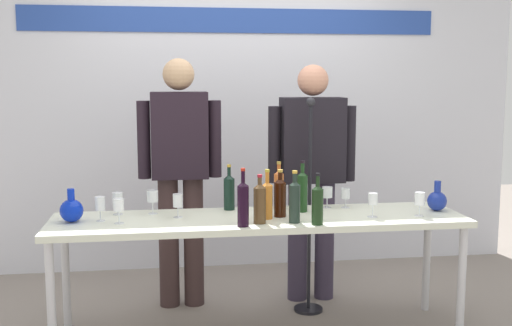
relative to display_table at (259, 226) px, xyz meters
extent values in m
cube|color=silver|center=(0.00, 1.54, 0.80)|extent=(4.88, 0.10, 3.00)
cube|color=#28489E|center=(0.00, 1.48, 1.37)|extent=(3.41, 0.01, 0.20)
cube|color=silver|center=(0.00, 0.00, 0.04)|extent=(2.54, 0.62, 0.04)
cylinder|color=silver|center=(-1.21, -0.26, -0.34)|extent=(0.05, 0.05, 0.72)
cylinder|color=silver|center=(1.21, -0.26, -0.34)|extent=(0.05, 0.05, 0.72)
cylinder|color=silver|center=(-1.21, 0.26, -0.34)|extent=(0.05, 0.05, 0.72)
cylinder|color=silver|center=(1.21, 0.26, -0.34)|extent=(0.05, 0.05, 0.72)
sphere|color=#0A27B6|center=(-1.12, 0.02, 0.13)|extent=(0.14, 0.14, 0.14)
cylinder|color=#0A27B6|center=(-1.12, 0.02, 0.22)|extent=(0.04, 0.04, 0.07)
sphere|color=navy|center=(1.16, 0.02, 0.12)|extent=(0.13, 0.13, 0.13)
cylinder|color=navy|center=(1.16, 0.02, 0.21)|extent=(0.04, 0.04, 0.08)
cylinder|color=#3A2928|center=(-0.56, 0.60, -0.24)|extent=(0.14, 0.14, 0.92)
cylinder|color=#3A2928|center=(-0.38, 0.60, -0.24)|extent=(0.14, 0.14, 0.92)
cube|color=black|center=(-0.47, 0.60, 0.52)|extent=(0.39, 0.22, 0.59)
cylinder|color=black|center=(-0.71, 0.60, 0.49)|extent=(0.09, 0.09, 0.53)
cylinder|color=black|center=(-0.23, 0.60, 0.49)|extent=(0.09, 0.09, 0.53)
sphere|color=tan|center=(-0.47, 0.60, 0.93)|extent=(0.22, 0.22, 0.22)
cylinder|color=#342C3F|center=(0.37, 0.60, -0.26)|extent=(0.14, 0.14, 0.87)
cylinder|color=#342C3F|center=(0.57, 0.60, -0.26)|extent=(0.14, 0.14, 0.87)
cube|color=black|center=(0.47, 0.60, 0.47)|extent=(0.45, 0.22, 0.60)
cylinder|color=black|center=(0.20, 0.60, 0.44)|extent=(0.09, 0.09, 0.54)
cylinder|color=black|center=(0.74, 0.60, 0.44)|extent=(0.09, 0.09, 0.54)
sphere|color=tan|center=(0.47, 0.60, 0.89)|extent=(0.22, 0.22, 0.22)
cylinder|color=black|center=(-0.16, 0.24, 0.16)|extent=(0.07, 0.07, 0.20)
cone|color=black|center=(-0.16, 0.24, 0.28)|extent=(0.07, 0.07, 0.03)
cylinder|color=black|center=(-0.16, 0.24, 0.30)|extent=(0.02, 0.02, 0.08)
cylinder|color=gold|center=(-0.16, 0.24, 0.35)|extent=(0.03, 0.03, 0.02)
cylinder|color=#CF6329|center=(0.16, 0.23, 0.17)|extent=(0.06, 0.06, 0.23)
cone|color=#CF6329|center=(0.16, 0.23, 0.30)|extent=(0.06, 0.06, 0.03)
cylinder|color=#CF6329|center=(0.16, 0.23, 0.32)|extent=(0.02, 0.02, 0.06)
cylinder|color=gold|center=(0.16, 0.23, 0.36)|extent=(0.03, 0.03, 0.02)
cylinder|color=black|center=(0.13, -0.01, 0.17)|extent=(0.07, 0.07, 0.21)
cone|color=black|center=(0.13, -0.01, 0.29)|extent=(0.07, 0.07, 0.03)
cylinder|color=black|center=(0.13, -0.01, 0.30)|extent=(0.03, 0.03, 0.06)
cylinder|color=gold|center=(0.13, -0.01, 0.34)|extent=(0.03, 0.03, 0.02)
cylinder|color=#1E2D25|center=(0.18, -0.18, 0.17)|extent=(0.07, 0.07, 0.23)
cone|color=#1E2D25|center=(0.18, -0.18, 0.30)|extent=(0.07, 0.07, 0.03)
cylinder|color=#1E2D25|center=(0.18, -0.18, 0.32)|extent=(0.03, 0.03, 0.07)
cylinder|color=gold|center=(0.18, -0.18, 0.36)|extent=(0.03, 0.03, 0.02)
cylinder|color=#1A3B19|center=(0.29, 0.11, 0.18)|extent=(0.07, 0.07, 0.23)
cone|color=#1A3B19|center=(0.29, 0.11, 0.31)|extent=(0.07, 0.07, 0.03)
cylinder|color=#1A3B19|center=(0.29, 0.11, 0.33)|extent=(0.02, 0.02, 0.08)
cylinder|color=black|center=(0.29, 0.11, 0.38)|extent=(0.03, 0.03, 0.02)
cylinder|color=black|center=(-0.13, -0.23, 0.18)|extent=(0.07, 0.07, 0.24)
cone|color=black|center=(-0.13, -0.23, 0.31)|extent=(0.07, 0.07, 0.03)
cylinder|color=black|center=(-0.13, -0.23, 0.34)|extent=(0.02, 0.02, 0.09)
cylinder|color=#B12415|center=(-0.13, -0.23, 0.39)|extent=(0.03, 0.03, 0.02)
cylinder|color=black|center=(0.30, -0.25, 0.16)|extent=(0.07, 0.07, 0.21)
cone|color=black|center=(0.30, -0.25, 0.28)|extent=(0.07, 0.07, 0.03)
cylinder|color=black|center=(0.30, -0.25, 0.31)|extent=(0.02, 0.02, 0.08)
cylinder|color=black|center=(0.30, -0.25, 0.35)|extent=(0.03, 0.03, 0.02)
cylinder|color=orange|center=(0.04, -0.06, 0.16)|extent=(0.07, 0.07, 0.21)
cone|color=orange|center=(0.04, -0.06, 0.28)|extent=(0.07, 0.07, 0.03)
cylinder|color=orange|center=(0.04, -0.06, 0.31)|extent=(0.02, 0.02, 0.08)
cylinder|color=gold|center=(0.04, -0.06, 0.35)|extent=(0.03, 0.03, 0.02)
cylinder|color=#4F361D|center=(-0.02, -0.17, 0.17)|extent=(0.07, 0.07, 0.21)
cone|color=#4F361D|center=(-0.02, -0.17, 0.28)|extent=(0.07, 0.07, 0.03)
cylinder|color=#4F361D|center=(-0.02, -0.17, 0.30)|extent=(0.02, 0.02, 0.06)
cylinder|color=#AA1C27|center=(-0.02, -0.17, 0.34)|extent=(0.03, 0.03, 0.02)
cylinder|color=white|center=(-0.96, 0.02, 0.06)|extent=(0.05, 0.05, 0.00)
cylinder|color=white|center=(-0.96, 0.02, 0.09)|extent=(0.01, 0.01, 0.06)
cylinder|color=white|center=(-0.96, 0.02, 0.17)|extent=(0.06, 0.06, 0.08)
cylinder|color=white|center=(-0.65, 0.18, 0.06)|extent=(0.06, 0.06, 0.00)
cylinder|color=white|center=(-0.65, 0.18, 0.10)|extent=(0.01, 0.01, 0.08)
cylinder|color=white|center=(-0.65, 0.18, 0.17)|extent=(0.07, 0.07, 0.07)
cylinder|color=white|center=(-0.87, 0.19, 0.06)|extent=(0.06, 0.06, 0.00)
cylinder|color=white|center=(-0.87, 0.19, 0.09)|extent=(0.01, 0.01, 0.06)
cylinder|color=white|center=(-0.87, 0.19, 0.16)|extent=(0.06, 0.06, 0.08)
cylinder|color=white|center=(-0.84, -0.06, 0.06)|extent=(0.06, 0.06, 0.00)
cylinder|color=white|center=(-0.84, -0.06, 0.10)|extent=(0.01, 0.01, 0.07)
cylinder|color=white|center=(-0.84, -0.06, 0.17)|extent=(0.06, 0.06, 0.07)
cylinder|color=white|center=(-0.50, 0.05, 0.06)|extent=(0.06, 0.06, 0.00)
cylinder|color=white|center=(-0.50, 0.05, 0.09)|extent=(0.01, 0.01, 0.06)
cylinder|color=white|center=(-0.50, 0.05, 0.17)|extent=(0.06, 0.06, 0.08)
cylinder|color=white|center=(0.69, -0.10, 0.06)|extent=(0.06, 0.06, 0.00)
cylinder|color=white|center=(0.69, -0.10, 0.10)|extent=(0.01, 0.01, 0.08)
cylinder|color=white|center=(0.69, -0.10, 0.17)|extent=(0.06, 0.06, 0.07)
cylinder|color=white|center=(0.98, -0.12, 0.06)|extent=(0.06, 0.06, 0.00)
cylinder|color=white|center=(0.98, -0.12, 0.10)|extent=(0.01, 0.01, 0.07)
cylinder|color=white|center=(0.98, -0.12, 0.17)|extent=(0.06, 0.06, 0.08)
cylinder|color=white|center=(0.48, 0.21, 0.06)|extent=(0.05, 0.05, 0.00)
cylinder|color=white|center=(0.48, 0.21, 0.09)|extent=(0.01, 0.01, 0.07)
cylinder|color=white|center=(0.48, 0.21, 0.16)|extent=(0.07, 0.07, 0.07)
cylinder|color=white|center=(0.60, 0.19, 0.06)|extent=(0.06, 0.06, 0.00)
cylinder|color=white|center=(0.60, 0.19, 0.09)|extent=(0.01, 0.01, 0.06)
cylinder|color=white|center=(0.60, 0.19, 0.16)|extent=(0.06, 0.06, 0.07)
cylinder|color=black|center=(0.40, 0.36, -0.69)|extent=(0.20, 0.20, 0.02)
cylinder|color=black|center=(0.40, 0.36, 0.01)|extent=(0.02, 0.02, 1.42)
sphere|color=#232328|center=(0.40, 0.36, 0.75)|extent=(0.06, 0.06, 0.06)
camera|label=1|loc=(-0.55, -3.71, 0.91)|focal=43.79mm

